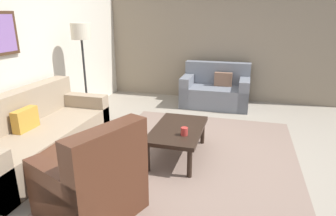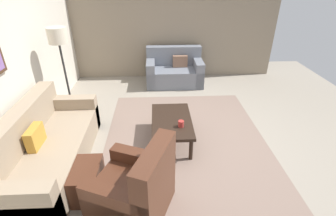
{
  "view_description": "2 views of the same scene",
  "coord_description": "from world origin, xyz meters",
  "px_view_note": "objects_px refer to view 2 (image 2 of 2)",
  "views": [
    {
      "loc": [
        -3.48,
        -0.58,
        1.84
      ],
      "look_at": [
        0.1,
        0.41,
        0.63
      ],
      "focal_mm": 30.73,
      "sensor_mm": 36.0,
      "label": 1
    },
    {
      "loc": [
        -3.45,
        0.46,
        2.51
      ],
      "look_at": [
        -0.18,
        0.3,
        0.71
      ],
      "focal_mm": 26.6,
      "sensor_mm": 36.0,
      "label": 2
    }
  ],
  "objects_px": {
    "couch_loveseat": "(174,71)",
    "coffee_table": "(172,122)",
    "armchair_leather": "(138,191)",
    "lamp_standing": "(59,46)",
    "couch_main": "(43,150)",
    "ottoman": "(78,181)",
    "cup": "(181,124)"
  },
  "relations": [
    {
      "from": "couch_loveseat",
      "to": "cup",
      "type": "xyz_separation_m",
      "value": [
        -2.71,
        0.09,
        0.16
      ]
    },
    {
      "from": "ottoman",
      "to": "cup",
      "type": "distance_m",
      "value": 1.64
    },
    {
      "from": "couch_loveseat",
      "to": "coffee_table",
      "type": "xyz_separation_m",
      "value": [
        -2.5,
        0.22,
        0.06
      ]
    },
    {
      "from": "couch_main",
      "to": "armchair_leather",
      "type": "xyz_separation_m",
      "value": [
        -0.84,
        -1.38,
        0.01
      ]
    },
    {
      "from": "coffee_table",
      "to": "cup",
      "type": "height_order",
      "value": "cup"
    },
    {
      "from": "armchair_leather",
      "to": "coffee_table",
      "type": "relative_size",
      "value": 0.95
    },
    {
      "from": "coffee_table",
      "to": "ottoman",
      "type": "bearing_deg",
      "value": 130.73
    },
    {
      "from": "armchair_leather",
      "to": "cup",
      "type": "height_order",
      "value": "armchair_leather"
    },
    {
      "from": "cup",
      "to": "lamp_standing",
      "type": "relative_size",
      "value": 0.06
    },
    {
      "from": "couch_main",
      "to": "ottoman",
      "type": "relative_size",
      "value": 3.97
    },
    {
      "from": "coffee_table",
      "to": "armchair_leather",
      "type": "bearing_deg",
      "value": 161.06
    },
    {
      "from": "couch_main",
      "to": "couch_loveseat",
      "type": "xyz_separation_m",
      "value": [
        3.04,
        -2.07,
        0.01
      ]
    },
    {
      "from": "ottoman",
      "to": "coffee_table",
      "type": "xyz_separation_m",
      "value": [
        1.07,
        -1.24,
        0.16
      ]
    },
    {
      "from": "couch_main",
      "to": "coffee_table",
      "type": "bearing_deg",
      "value": -73.78
    },
    {
      "from": "armchair_leather",
      "to": "lamp_standing",
      "type": "xyz_separation_m",
      "value": [
        2.23,
        1.38,
        1.1
      ]
    },
    {
      "from": "armchair_leather",
      "to": "cup",
      "type": "relative_size",
      "value": 10.36
    },
    {
      "from": "armchair_leather",
      "to": "ottoman",
      "type": "relative_size",
      "value": 1.86
    },
    {
      "from": "couch_main",
      "to": "cup",
      "type": "relative_size",
      "value": 22.12
    },
    {
      "from": "coffee_table",
      "to": "lamp_standing",
      "type": "distance_m",
      "value": 2.29
    },
    {
      "from": "armchair_leather",
      "to": "ottoman",
      "type": "distance_m",
      "value": 0.83
    },
    {
      "from": "ottoman",
      "to": "lamp_standing",
      "type": "distance_m",
      "value": 2.35
    },
    {
      "from": "couch_main",
      "to": "ottoman",
      "type": "height_order",
      "value": "couch_main"
    },
    {
      "from": "couch_main",
      "to": "couch_loveseat",
      "type": "bearing_deg",
      "value": -34.26
    },
    {
      "from": "couch_main",
      "to": "coffee_table",
      "type": "relative_size",
      "value": 2.02
    },
    {
      "from": "couch_loveseat",
      "to": "cup",
      "type": "height_order",
      "value": "couch_loveseat"
    },
    {
      "from": "couch_loveseat",
      "to": "lamp_standing",
      "type": "xyz_separation_m",
      "value": [
        -1.66,
        2.07,
        1.11
      ]
    },
    {
      "from": "armchair_leather",
      "to": "couch_loveseat",
      "type": "bearing_deg",
      "value": -10.09
    },
    {
      "from": "couch_main",
      "to": "couch_loveseat",
      "type": "height_order",
      "value": "same"
    },
    {
      "from": "couch_loveseat",
      "to": "cup",
      "type": "bearing_deg",
      "value": 178.17
    },
    {
      "from": "armchair_leather",
      "to": "coffee_table",
      "type": "height_order",
      "value": "armchair_leather"
    },
    {
      "from": "couch_main",
      "to": "cup",
      "type": "height_order",
      "value": "couch_main"
    },
    {
      "from": "armchair_leather",
      "to": "couch_main",
      "type": "bearing_deg",
      "value": 58.74
    }
  ]
}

